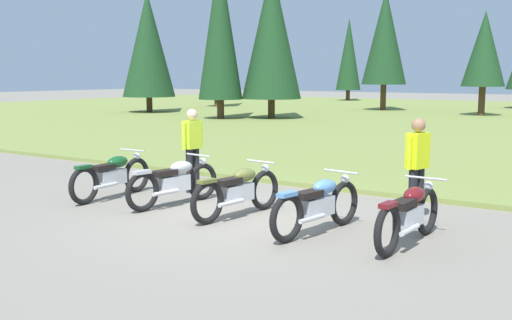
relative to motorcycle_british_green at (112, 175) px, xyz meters
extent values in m
plane|color=gray|center=(2.95, -0.06, -0.44)|extent=(140.00, 140.00, 0.00)
cylinder|color=#47331E|center=(-10.41, 17.17, 0.11)|extent=(0.36, 0.36, 1.09)
cone|color=#193D1E|center=(-10.41, 17.17, 4.37)|extent=(2.26, 2.26, 7.43)
cylinder|color=#47331E|center=(-6.42, 29.03, 0.43)|extent=(0.36, 0.36, 1.74)
cone|color=#193D1E|center=(-6.42, 29.03, 4.27)|extent=(2.79, 2.79, 5.95)
cylinder|color=#47331E|center=(-17.36, 19.21, 0.08)|extent=(0.36, 0.36, 1.03)
cone|color=#193D1E|center=(-17.36, 19.21, 3.72)|extent=(3.14, 3.14, 6.25)
cylinder|color=#47331E|center=(-17.97, 26.70, 0.45)|extent=(0.36, 0.36, 1.77)
cone|color=#193D1E|center=(-17.97, 26.70, 4.79)|extent=(2.28, 2.28, 6.91)
cylinder|color=#47331E|center=(-8.43, 18.93, 0.12)|extent=(0.36, 0.36, 1.11)
cone|color=#193D1E|center=(-8.43, 18.93, 4.08)|extent=(3.07, 3.07, 6.82)
cylinder|color=#47331E|center=(0.13, 27.12, 0.41)|extent=(0.36, 0.36, 1.70)
cone|color=#193D1E|center=(0.13, 27.12, 3.31)|extent=(2.32, 2.32, 4.09)
cylinder|color=#47331E|center=(-14.81, 41.51, 0.07)|extent=(0.36, 0.36, 1.02)
cone|color=#193D1E|center=(-14.81, 41.51, 3.67)|extent=(2.16, 2.16, 6.18)
torus|color=black|center=(-0.03, 0.69, -0.09)|extent=(0.13, 0.70, 0.70)
torus|color=black|center=(0.03, -0.71, -0.09)|extent=(0.13, 0.70, 0.70)
cube|color=silver|center=(0.00, -0.01, -0.04)|extent=(0.23, 0.65, 0.28)
ellipsoid|color=#144C23|center=(-0.01, 0.17, 0.24)|extent=(0.28, 0.49, 0.22)
cube|color=black|center=(0.01, -0.23, 0.18)|extent=(0.24, 0.49, 0.10)
cube|color=#144C23|center=(0.03, -0.71, 0.25)|extent=(0.16, 0.33, 0.06)
cylinder|color=silver|center=(-0.03, 0.59, 0.42)|extent=(0.62, 0.06, 0.03)
sphere|color=silver|center=(-0.04, 0.71, 0.29)|extent=(0.14, 0.14, 0.14)
cylinder|color=silver|center=(0.15, -0.31, -0.14)|extent=(0.10, 0.55, 0.07)
torus|color=black|center=(1.54, 0.83, -0.09)|extent=(0.20, 0.71, 0.70)
torus|color=black|center=(1.33, -0.55, -0.09)|extent=(0.20, 0.71, 0.70)
cube|color=silver|center=(1.44, 0.14, -0.04)|extent=(0.29, 0.66, 0.28)
ellipsoid|color=#B7B7BC|center=(1.46, 0.32, 0.24)|extent=(0.33, 0.51, 0.22)
cube|color=black|center=(1.40, -0.08, 0.18)|extent=(0.29, 0.51, 0.10)
cube|color=#B7B7BC|center=(1.33, -0.55, 0.25)|extent=(0.19, 0.34, 0.06)
cylinder|color=silver|center=(1.52, 0.73, 0.42)|extent=(0.62, 0.12, 0.03)
sphere|color=silver|center=(1.54, 0.85, 0.29)|extent=(0.14, 0.14, 0.14)
cylinder|color=silver|center=(1.53, -0.18, -0.14)|extent=(0.15, 0.55, 0.07)
torus|color=black|center=(2.98, 0.76, -0.09)|extent=(0.18, 0.71, 0.70)
torus|color=black|center=(2.81, -0.63, -0.09)|extent=(0.18, 0.71, 0.70)
cube|color=silver|center=(2.89, 0.07, -0.04)|extent=(0.28, 0.66, 0.28)
ellipsoid|color=brown|center=(2.92, 0.25, 0.24)|extent=(0.32, 0.51, 0.22)
cube|color=black|center=(2.87, -0.15, 0.18)|extent=(0.28, 0.50, 0.10)
cube|color=brown|center=(2.81, -0.63, 0.25)|extent=(0.18, 0.33, 0.06)
cylinder|color=silver|center=(2.97, 0.66, 0.42)|extent=(0.62, 0.11, 0.03)
sphere|color=silver|center=(2.98, 0.78, 0.29)|extent=(0.14, 0.14, 0.14)
cylinder|color=silver|center=(3.00, -0.25, -0.14)|extent=(0.14, 0.55, 0.07)
torus|color=black|center=(4.62, 0.53, -0.09)|extent=(0.20, 0.71, 0.70)
torus|color=black|center=(4.41, -0.85, -0.09)|extent=(0.20, 0.71, 0.70)
cube|color=silver|center=(4.51, -0.16, -0.04)|extent=(0.29, 0.66, 0.28)
ellipsoid|color=#598CC6|center=(4.54, 0.02, 0.24)|extent=(0.33, 0.51, 0.22)
cube|color=black|center=(4.48, -0.38, 0.18)|extent=(0.29, 0.51, 0.10)
cube|color=#598CC6|center=(4.41, -0.85, 0.25)|extent=(0.19, 0.34, 0.06)
cylinder|color=silver|center=(4.60, 0.43, 0.42)|extent=(0.62, 0.12, 0.03)
sphere|color=silver|center=(4.62, 0.55, 0.29)|extent=(0.14, 0.14, 0.14)
cylinder|color=silver|center=(4.61, -0.48, -0.14)|extent=(0.15, 0.55, 0.07)
torus|color=black|center=(5.89, 0.68, -0.09)|extent=(0.13, 0.70, 0.70)
torus|color=black|center=(5.84, -0.72, -0.09)|extent=(0.13, 0.70, 0.70)
cube|color=silver|center=(5.86, -0.02, -0.04)|extent=(0.22, 0.65, 0.28)
ellipsoid|color=maroon|center=(5.87, 0.16, 0.24)|extent=(0.28, 0.49, 0.22)
cube|color=black|center=(5.86, -0.24, 0.18)|extent=(0.24, 0.49, 0.10)
cube|color=maroon|center=(5.84, -0.72, 0.25)|extent=(0.15, 0.33, 0.06)
cylinder|color=silver|center=(5.89, 0.58, 0.42)|extent=(0.62, 0.06, 0.03)
sphere|color=silver|center=(5.89, 0.70, 0.29)|extent=(0.14, 0.14, 0.14)
cylinder|color=silver|center=(5.99, -0.32, -0.14)|extent=(0.09, 0.55, 0.07)
cylinder|color=black|center=(5.52, 1.40, 0.00)|extent=(0.14, 0.14, 0.88)
cylinder|color=black|center=(5.48, 1.22, 0.00)|extent=(0.14, 0.14, 0.88)
cube|color=#D8EA19|center=(5.50, 1.31, 0.72)|extent=(0.31, 0.40, 0.56)
sphere|color=#9E7051|center=(5.50, 1.31, 1.12)|extent=(0.22, 0.22, 0.22)
cylinder|color=#D8EA19|center=(5.56, 1.53, 0.70)|extent=(0.09, 0.09, 0.52)
cylinder|color=#D8EA19|center=(5.44, 1.09, 0.70)|extent=(0.09, 0.09, 0.52)
cylinder|color=black|center=(0.89, 1.43, 0.00)|extent=(0.14, 0.14, 0.88)
cylinder|color=black|center=(0.87, 1.25, 0.00)|extent=(0.14, 0.14, 0.88)
cube|color=#C6E52D|center=(0.88, 1.34, 0.72)|extent=(0.26, 0.38, 0.56)
sphere|color=beige|center=(0.88, 1.34, 1.12)|extent=(0.22, 0.22, 0.22)
cylinder|color=#C6E52D|center=(0.91, 1.57, 0.70)|extent=(0.09, 0.09, 0.52)
cylinder|color=#C6E52D|center=(0.85, 1.11, 0.70)|extent=(0.09, 0.09, 0.52)
camera|label=1|loc=(8.72, -8.05, 1.90)|focal=43.06mm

